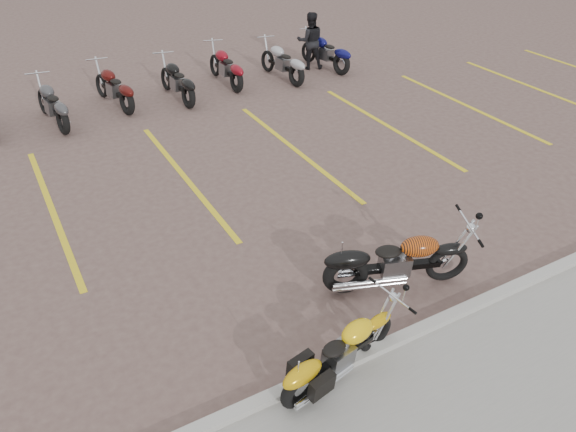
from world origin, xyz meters
name	(u,v)px	position (x,y,z in m)	size (l,w,h in m)	color
ground	(273,284)	(0.00, 0.00, 0.00)	(100.00, 100.00, 0.00)	#725951
curb	(343,365)	(0.00, -2.00, 0.06)	(60.00, 0.18, 0.12)	#ADAAA3
parking_stripes	(185,177)	(0.00, 4.00, 0.00)	(38.00, 5.50, 0.01)	yellow
yellow_cruiser	(336,355)	(-0.18, -2.07, 0.40)	(1.96, 0.53, 0.81)	black
flame_cruiser	(393,262)	(1.60, -0.97, 0.48)	(2.26, 0.93, 0.97)	black
person_b	(310,41)	(5.99, 8.80, 0.86)	(0.84, 0.65, 1.73)	black
bg_bike_row	(82,94)	(-1.08, 8.48, 0.55)	(15.67, 2.05, 1.10)	black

